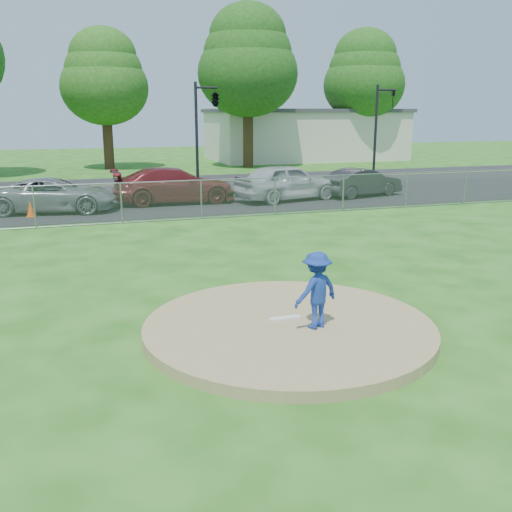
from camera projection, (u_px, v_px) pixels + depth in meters
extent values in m
plane|color=#1D5813|center=(186.00, 230.00, 19.87)|extent=(120.00, 120.00, 0.00)
cylinder|color=#998253|center=(289.00, 328.00, 10.62)|extent=(5.40, 5.40, 0.20)
cube|color=white|center=(285.00, 318.00, 10.77)|extent=(0.60, 0.15, 0.04)
cube|color=gray|center=(175.00, 201.00, 21.54)|extent=(40.00, 0.06, 1.50)
cube|color=black|center=(159.00, 203.00, 25.87)|extent=(50.00, 8.00, 0.01)
cube|color=black|center=(140.00, 184.00, 32.80)|extent=(60.00, 7.00, 0.01)
cube|color=beige|center=(304.00, 136.00, 49.98)|extent=(16.00, 9.00, 4.00)
cube|color=#3F3F42|center=(305.00, 111.00, 49.45)|extent=(16.40, 9.40, 0.30)
cylinder|color=#3B2215|center=(108.00, 142.00, 41.27)|extent=(0.72, 0.72, 3.85)
ellipsoid|color=#1F5316|center=(105.00, 88.00, 40.35)|extent=(6.16, 6.16, 5.24)
ellipsoid|color=#1F5316|center=(104.00, 72.00, 40.08)|extent=(5.42, 5.42, 4.61)
ellipsoid|color=#1F5316|center=(103.00, 56.00, 39.82)|extent=(4.68, 4.68, 3.98)
cylinder|color=#342313|center=(248.00, 136.00, 42.30)|extent=(0.76, 0.76, 4.55)
ellipsoid|color=#184813|center=(248.00, 74.00, 41.21)|extent=(7.28, 7.28, 6.19)
ellipsoid|color=#184813|center=(248.00, 55.00, 40.89)|extent=(6.41, 6.41, 5.45)
ellipsoid|color=#184813|center=(248.00, 36.00, 40.58)|extent=(5.53, 5.53, 4.70)
cylinder|color=#382614|center=(362.00, 136.00, 48.37)|extent=(0.74, 0.74, 4.20)
ellipsoid|color=#1A4B14|center=(364.00, 85.00, 47.36)|extent=(6.72, 6.72, 5.71)
ellipsoid|color=#1A4B14|center=(364.00, 70.00, 47.07)|extent=(5.91, 5.91, 5.03)
ellipsoid|color=#1A4B14|center=(365.00, 55.00, 46.78)|extent=(5.11, 5.11, 4.34)
cylinder|color=black|center=(197.00, 135.00, 31.16)|extent=(0.16, 0.16, 5.60)
cylinder|color=black|center=(206.00, 88.00, 30.72)|extent=(1.20, 0.12, 0.12)
imported|color=black|center=(215.00, 97.00, 30.99)|extent=(0.53, 2.48, 1.00)
cylinder|color=black|center=(375.00, 133.00, 34.41)|extent=(0.16, 0.16, 5.60)
cylinder|color=black|center=(387.00, 90.00, 33.98)|extent=(1.20, 0.12, 0.12)
imported|color=black|center=(393.00, 99.00, 34.25)|extent=(0.16, 0.20, 1.00)
imported|color=navy|center=(316.00, 290.00, 10.20)|extent=(1.03, 0.78, 1.41)
cone|color=#F7560D|center=(31.00, 209.00, 22.37)|extent=(0.32, 0.32, 0.63)
imported|color=gray|center=(54.00, 195.00, 23.41)|extent=(5.33, 3.13, 1.39)
imported|color=maroon|center=(174.00, 185.00, 25.69)|extent=(5.49, 2.25, 1.59)
imported|color=#BABCBF|center=(287.00, 182.00, 26.47)|extent=(5.33, 3.12, 1.70)
imported|color=black|center=(362.00, 182.00, 27.82)|extent=(4.34, 2.39, 1.35)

